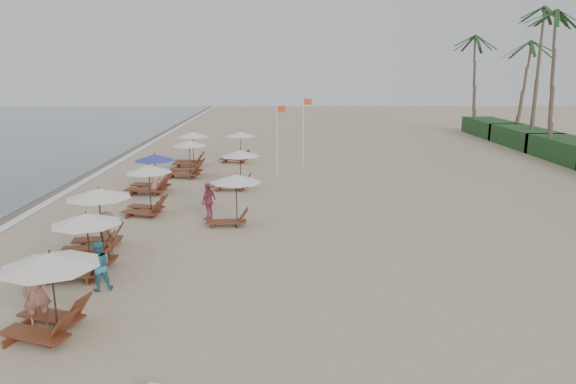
{
  "coord_description": "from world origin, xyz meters",
  "views": [
    {
      "loc": [
        0.67,
        -15.38,
        6.64
      ],
      "look_at": [
        1.0,
        7.09,
        1.3
      ],
      "focal_mm": 32.42,
      "sensor_mm": 36.0,
      "label": 1
    }
  ],
  "objects_px": {
    "lounger_station_4": "(150,175)",
    "lounger_station_2": "(95,217)",
    "lounger_station_0": "(46,288)",
    "beachgoer_mid_a": "(99,266)",
    "beachgoer_mid_b": "(108,232)",
    "lounger_station_5": "(185,160)",
    "lounger_station_6": "(190,149)",
    "inland_station_2": "(237,144)",
    "beachgoer_near": "(37,292)",
    "beachgoer_far_a": "(209,201)",
    "flag_pole_near": "(277,135)",
    "lounger_station_3": "(146,189)",
    "inland_station_1": "(236,167)",
    "inland_station_0": "(233,192)",
    "beachgoer_far_b": "(155,180)",
    "lounger_station_1": "(80,246)"
  },
  "relations": [
    {
      "from": "lounger_station_0",
      "to": "flag_pole_near",
      "type": "distance_m",
      "value": 21.7
    },
    {
      "from": "lounger_station_3",
      "to": "beachgoer_near",
      "type": "relative_size",
      "value": 1.27
    },
    {
      "from": "lounger_station_2",
      "to": "flag_pole_near",
      "type": "height_order",
      "value": "flag_pole_near"
    },
    {
      "from": "beachgoer_mid_b",
      "to": "inland_station_0",
      "type": "bearing_deg",
      "value": -103.93
    },
    {
      "from": "inland_station_1",
      "to": "beachgoer_far_b",
      "type": "bearing_deg",
      "value": -166.71
    },
    {
      "from": "lounger_station_0",
      "to": "beachgoer_mid_a",
      "type": "xyz_separation_m",
      "value": [
        0.37,
        2.68,
        -0.46
      ]
    },
    {
      "from": "lounger_station_0",
      "to": "inland_station_2",
      "type": "bearing_deg",
      "value": 83.56
    },
    {
      "from": "lounger_station_2",
      "to": "beachgoer_near",
      "type": "relative_size",
      "value": 1.37
    },
    {
      "from": "beachgoer_mid_a",
      "to": "inland_station_2",
      "type": "bearing_deg",
      "value": -119.26
    },
    {
      "from": "lounger_station_3",
      "to": "inland_station_1",
      "type": "bearing_deg",
      "value": 53.4
    },
    {
      "from": "lounger_station_2",
      "to": "inland_station_1",
      "type": "distance_m",
      "value": 10.83
    },
    {
      "from": "lounger_station_5",
      "to": "lounger_station_6",
      "type": "relative_size",
      "value": 1.07
    },
    {
      "from": "beachgoer_far_b",
      "to": "flag_pole_near",
      "type": "relative_size",
      "value": 0.33
    },
    {
      "from": "beachgoer_mid_b",
      "to": "beachgoer_far_b",
      "type": "height_order",
      "value": "beachgoer_mid_b"
    },
    {
      "from": "lounger_station_0",
      "to": "beachgoer_mid_b",
      "type": "xyz_separation_m",
      "value": [
        -0.44,
        6.05,
        -0.46
      ]
    },
    {
      "from": "lounger_station_2",
      "to": "beachgoer_far_a",
      "type": "relative_size",
      "value": 1.53
    },
    {
      "from": "beachgoer_mid_b",
      "to": "lounger_station_2",
      "type": "bearing_deg",
      "value": 7.29
    },
    {
      "from": "lounger_station_6",
      "to": "flag_pole_near",
      "type": "height_order",
      "value": "flag_pole_near"
    },
    {
      "from": "beachgoer_far_a",
      "to": "beachgoer_mid_b",
      "type": "bearing_deg",
      "value": -9.05
    },
    {
      "from": "inland_station_0",
      "to": "beachgoer_mid_b",
      "type": "relative_size",
      "value": 1.6
    },
    {
      "from": "lounger_station_6",
      "to": "flag_pole_near",
      "type": "xyz_separation_m",
      "value": [
        6.11,
        -2.8,
        1.35
      ]
    },
    {
      "from": "lounger_station_3",
      "to": "flag_pole_near",
      "type": "height_order",
      "value": "flag_pole_near"
    },
    {
      "from": "inland_station_1",
      "to": "beachgoer_far_a",
      "type": "bearing_deg",
      "value": -97.01
    },
    {
      "from": "lounger_station_2",
      "to": "inland_station_2",
      "type": "xyz_separation_m",
      "value": [
        3.78,
        18.69,
        0.06
      ]
    },
    {
      "from": "lounger_station_3",
      "to": "beachgoer_mid_a",
      "type": "height_order",
      "value": "lounger_station_3"
    },
    {
      "from": "lounger_station_4",
      "to": "inland_station_2",
      "type": "bearing_deg",
      "value": 66.65
    },
    {
      "from": "beachgoer_mid_b",
      "to": "lounger_station_1",
      "type": "bearing_deg",
      "value": 121.0
    },
    {
      "from": "beachgoer_near",
      "to": "beachgoer_mid_b",
      "type": "distance_m",
      "value": 5.64
    },
    {
      "from": "lounger_station_5",
      "to": "beachgoer_far_a",
      "type": "xyz_separation_m",
      "value": [
        2.75,
        -9.65,
        -0.18
      ]
    },
    {
      "from": "inland_station_2",
      "to": "beachgoer_far_a",
      "type": "height_order",
      "value": "inland_station_2"
    },
    {
      "from": "beachgoer_mid_a",
      "to": "beachgoer_mid_b",
      "type": "height_order",
      "value": "beachgoer_mid_a"
    },
    {
      "from": "inland_station_0",
      "to": "inland_station_2",
      "type": "height_order",
      "value": "same"
    },
    {
      "from": "inland_station_0",
      "to": "inland_station_1",
      "type": "height_order",
      "value": "same"
    },
    {
      "from": "lounger_station_4",
      "to": "lounger_station_2",
      "type": "bearing_deg",
      "value": -88.39
    },
    {
      "from": "inland_station_2",
      "to": "lounger_station_1",
      "type": "bearing_deg",
      "value": -99.45
    },
    {
      "from": "lounger_station_6",
      "to": "inland_station_2",
      "type": "height_order",
      "value": "lounger_station_6"
    },
    {
      "from": "lounger_station_6",
      "to": "beachgoer_far_a",
      "type": "relative_size",
      "value": 1.54
    },
    {
      "from": "lounger_station_1",
      "to": "inland_station_1",
      "type": "relative_size",
      "value": 0.98
    },
    {
      "from": "lounger_station_1",
      "to": "inland_station_1",
      "type": "distance_m",
      "value": 12.94
    },
    {
      "from": "lounger_station_2",
      "to": "beachgoer_mid_a",
      "type": "bearing_deg",
      "value": -70.25
    },
    {
      "from": "inland_station_2",
      "to": "lounger_station_6",
      "type": "bearing_deg",
      "value": -157.28
    },
    {
      "from": "lounger_station_2",
      "to": "beachgoer_near",
      "type": "height_order",
      "value": "lounger_station_2"
    },
    {
      "from": "beachgoer_mid_b",
      "to": "flag_pole_near",
      "type": "relative_size",
      "value": 0.34
    },
    {
      "from": "lounger_station_2",
      "to": "lounger_station_5",
      "type": "bearing_deg",
      "value": 86.27
    },
    {
      "from": "inland_station_0",
      "to": "lounger_station_4",
      "type": "bearing_deg",
      "value": 129.32
    },
    {
      "from": "inland_station_2",
      "to": "beachgoer_far_a",
      "type": "relative_size",
      "value": 1.64
    },
    {
      "from": "lounger_station_5",
      "to": "beachgoer_mid_b",
      "type": "bearing_deg",
      "value": -91.55
    },
    {
      "from": "lounger_station_6",
      "to": "inland_station_1",
      "type": "relative_size",
      "value": 0.93
    },
    {
      "from": "beachgoer_near",
      "to": "lounger_station_6",
      "type": "bearing_deg",
      "value": 59.64
    },
    {
      "from": "beachgoer_near",
      "to": "beachgoer_mid_a",
      "type": "relative_size",
      "value": 1.2
    }
  ]
}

